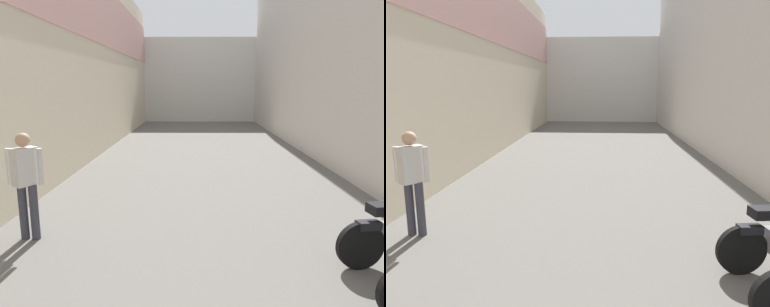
# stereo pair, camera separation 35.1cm
# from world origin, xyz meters

# --- Properties ---
(ground_plane) EXTENTS (39.43, 39.43, 0.00)m
(ground_plane) POSITION_xyz_m (0.00, 9.71, 0.00)
(ground_plane) COLOR #66635E
(building_left) EXTENTS (0.45, 23.43, 6.30)m
(building_left) POSITION_xyz_m (-3.53, 11.67, 3.18)
(building_left) COLOR beige
(building_left) RESTS_ON ground
(building_right) EXTENTS (0.45, 23.43, 7.35)m
(building_right) POSITION_xyz_m (3.54, 11.71, 3.68)
(building_right) COLOR beige
(building_right) RESTS_ON ground
(building_far_end) EXTENTS (9.67, 2.00, 5.02)m
(building_far_end) POSITION_xyz_m (0.00, 24.43, 2.51)
(building_far_end) COLOR silver
(building_far_end) RESTS_ON ground
(pedestrian_further_down) EXTENTS (0.52, 0.39, 1.57)m
(pedestrian_further_down) POSITION_xyz_m (-2.66, 6.15, 0.92)
(pedestrian_further_down) COLOR #383842
(pedestrian_further_down) RESTS_ON ground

